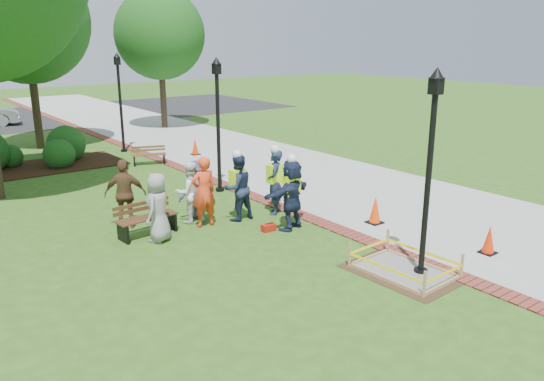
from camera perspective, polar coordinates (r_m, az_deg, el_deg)
ground at (r=12.83m, az=1.48°, el=-5.84°), size 100.00×100.00×0.00m
sidewalk at (r=23.45m, az=-4.29°, el=4.17°), size 6.00×60.00×0.02m
brick_edging at (r=21.89m, az=-11.44°, el=3.07°), size 0.50×60.00×0.03m
mulch_bed at (r=22.26m, az=-24.79°, el=2.13°), size 7.00×3.00×0.05m
parking_lot at (r=37.35m, az=-25.61°, el=7.03°), size 36.00×12.00×0.01m
wet_concrete_pad at (r=11.61m, az=14.02°, el=-7.49°), size 1.80×2.38×0.55m
bench_near at (r=13.69m, az=-13.26°, el=-3.65°), size 1.59×0.66×0.84m
bench_far at (r=21.52m, az=-13.07°, el=3.33°), size 1.39×0.87×0.71m
cone_front at (r=13.15m, az=22.31°, el=-4.98°), size 0.35×0.35×0.69m
cone_back at (r=14.40m, az=11.04°, el=-2.12°), size 0.39×0.39×0.77m
cone_far at (r=22.94m, az=-8.27°, el=4.65°), size 0.36×0.36×0.72m
toolbox at (r=13.67m, az=-0.37°, el=-4.03°), size 0.38×0.22×0.18m
lamp_near at (r=10.99m, az=16.63°, el=3.31°), size 0.28×0.28×4.26m
lamp_mid at (r=16.89m, az=-5.85°, el=8.08°), size 0.28×0.28×4.26m
lamp_far at (r=24.04m, az=-16.05°, el=9.85°), size 0.28×0.28×4.26m
tree_back at (r=26.06m, az=-24.99°, el=16.23°), size 5.39×5.39×8.26m
tree_right at (r=30.25m, az=-11.99°, el=16.09°), size 4.83×4.83×7.47m
shrub_c at (r=22.12m, az=-21.79°, el=2.33°), size 1.20×1.20×1.20m
shrub_d at (r=23.40m, az=-21.11°, el=3.09°), size 1.54×1.54×1.54m
shrub_e at (r=22.98m, az=-26.22°, el=2.30°), size 0.95×0.95×0.95m
casual_person_a at (r=13.09m, az=-12.13°, el=-1.80°), size 0.64×0.61×1.70m
casual_person_b at (r=13.91m, az=-7.35°, el=-0.16°), size 0.62×0.42×1.87m
casual_person_c at (r=14.31m, az=-8.84°, el=-0.20°), size 0.56×0.39×1.66m
casual_person_d at (r=14.22m, az=-15.49°, el=-0.38°), size 0.69×0.62×1.82m
casual_person_e at (r=14.66m, az=-8.12°, el=0.12°), size 0.53×0.36×1.61m
hivis_worker_a at (r=13.59m, az=2.10°, el=-0.22°), size 0.67×0.52×1.99m
hivis_worker_b at (r=14.81m, az=0.29°, el=1.12°), size 0.67×0.69×1.97m
hivis_worker_c at (r=14.31m, az=-3.72°, el=0.52°), size 0.58×0.38×1.95m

